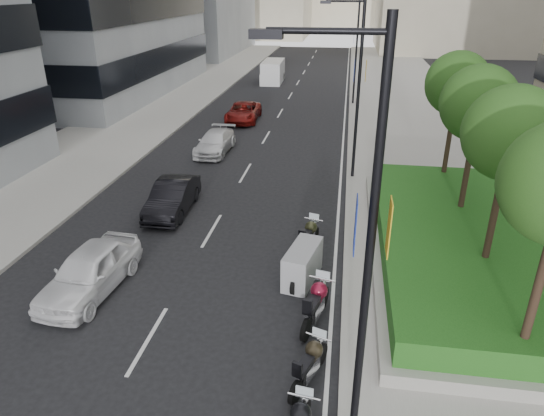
% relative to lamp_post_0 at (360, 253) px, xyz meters
% --- Properties ---
extents(sidewalk_right, '(10.00, 100.00, 0.15)m').
position_rel_lamp_post_0_xyz_m(sidewalk_right, '(4.86, 29.00, -4.99)').
color(sidewalk_right, '#9E9B93').
rests_on(sidewalk_right, ground).
extents(sidewalk_left, '(8.00, 100.00, 0.15)m').
position_rel_lamp_post_0_xyz_m(sidewalk_left, '(-16.14, 29.00, -4.99)').
color(sidewalk_left, '#9E9B93').
rests_on(sidewalk_left, ground).
extents(lane_edge, '(0.12, 100.00, 0.01)m').
position_rel_lamp_post_0_xyz_m(lane_edge, '(-0.44, 29.00, -5.06)').
color(lane_edge, silver).
rests_on(lane_edge, ground).
extents(lane_centre, '(0.12, 100.00, 0.01)m').
position_rel_lamp_post_0_xyz_m(lane_centre, '(-5.64, 29.00, -5.06)').
color(lane_centre, silver).
rests_on(lane_centre, ground).
extents(planter, '(10.00, 14.00, 0.40)m').
position_rel_lamp_post_0_xyz_m(planter, '(5.86, 9.00, -4.72)').
color(planter, '#9A978F').
rests_on(planter, sidewalk_right).
extents(hedge, '(9.40, 13.40, 0.80)m').
position_rel_lamp_post_0_xyz_m(hedge, '(5.86, 9.00, -4.12)').
color(hedge, '#184A15').
rests_on(hedge, planter).
extents(tree_1, '(2.80, 2.80, 6.30)m').
position_rel_lamp_post_0_xyz_m(tree_1, '(4.36, 7.00, 0.36)').
color(tree_1, '#332319').
rests_on(tree_1, planter).
extents(tree_2, '(2.80, 2.80, 6.30)m').
position_rel_lamp_post_0_xyz_m(tree_2, '(4.36, 11.00, 0.36)').
color(tree_2, '#332319').
rests_on(tree_2, planter).
extents(tree_3, '(2.80, 2.80, 6.30)m').
position_rel_lamp_post_0_xyz_m(tree_3, '(4.36, 15.00, 0.36)').
color(tree_3, '#332319').
rests_on(tree_3, planter).
extents(lamp_post_0, '(2.34, 0.45, 9.00)m').
position_rel_lamp_post_0_xyz_m(lamp_post_0, '(0.00, 0.00, 0.00)').
color(lamp_post_0, black).
rests_on(lamp_post_0, ground).
extents(lamp_post_1, '(2.34, 0.45, 9.00)m').
position_rel_lamp_post_0_xyz_m(lamp_post_1, '(0.00, 17.00, 0.00)').
color(lamp_post_1, black).
rests_on(lamp_post_1, ground).
extents(lamp_post_2, '(2.34, 0.45, 9.00)m').
position_rel_lamp_post_0_xyz_m(lamp_post_2, '(0.00, 35.00, 0.00)').
color(lamp_post_2, black).
rests_on(lamp_post_2, ground).
extents(motorcycle_3, '(0.97, 2.07, 1.08)m').
position_rel_lamp_post_0_xyz_m(motorcycle_3, '(-0.91, 2.11, -4.49)').
color(motorcycle_3, black).
rests_on(motorcycle_3, ground).
extents(motorcycle_4, '(0.90, 2.41, 1.22)m').
position_rel_lamp_post_0_xyz_m(motorcycle_4, '(-0.93, 4.59, -4.41)').
color(motorcycle_4, black).
rests_on(motorcycle_4, ground).
extents(motorcycle_5, '(1.27, 2.24, 1.28)m').
position_rel_lamp_post_0_xyz_m(motorcycle_5, '(-1.54, 6.79, -4.43)').
color(motorcycle_5, black).
rests_on(motorcycle_5, ground).
extents(motorcycle_6, '(0.86, 2.17, 1.10)m').
position_rel_lamp_post_0_xyz_m(motorcycle_6, '(-1.51, 8.98, -4.47)').
color(motorcycle_6, black).
rests_on(motorcycle_6, ground).
extents(car_a, '(2.18, 4.63, 1.53)m').
position_rel_lamp_post_0_xyz_m(car_a, '(-8.42, 5.11, -4.30)').
color(car_a, white).
rests_on(car_a, ground).
extents(car_b, '(1.67, 4.40, 1.43)m').
position_rel_lamp_post_0_xyz_m(car_b, '(-7.84, 11.53, -4.35)').
color(car_b, black).
rests_on(car_b, ground).
extents(car_c, '(1.92, 4.47, 1.28)m').
position_rel_lamp_post_0_xyz_m(car_c, '(-8.20, 20.29, -4.42)').
color(car_c, silver).
rests_on(car_c, ground).
extents(car_d, '(2.43, 4.98, 1.36)m').
position_rel_lamp_post_0_xyz_m(car_d, '(-8.07, 28.13, -4.38)').
color(car_d, maroon).
rests_on(car_d, ground).
extents(delivery_van, '(2.16, 5.35, 2.22)m').
position_rel_lamp_post_0_xyz_m(delivery_van, '(-8.32, 44.59, -4.03)').
color(delivery_van, silver).
rests_on(delivery_van, ground).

